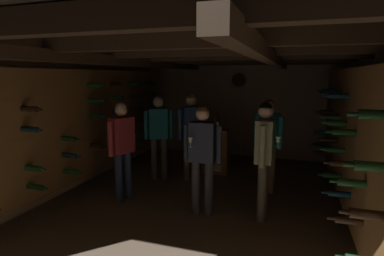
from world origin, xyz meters
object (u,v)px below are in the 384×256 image
(display_bottle, at_px, (218,122))
(wine_crate_stack, at_px, (216,151))
(person_host_center, at_px, (202,151))
(person_guest_rear_center, at_px, (191,129))
(person_guest_far_left, at_px, (159,130))
(person_guest_mid_right, at_px, (264,150))
(person_guest_mid_left, at_px, (122,143))
(person_guest_far_right, at_px, (268,137))

(display_bottle, bearing_deg, wine_crate_stack, 174.72)
(person_host_center, distance_m, person_guest_rear_center, 1.52)
(person_guest_far_left, xyz_separation_m, person_guest_mid_right, (2.04, -1.09, 0.02))
(person_guest_far_left, bearing_deg, wine_crate_stack, 37.08)
(display_bottle, height_order, person_guest_rear_center, person_guest_rear_center)
(wine_crate_stack, height_order, person_guest_mid_left, person_guest_mid_left)
(person_guest_mid_right, bearing_deg, display_bottle, 120.90)
(person_guest_mid_left, relative_size, person_guest_rear_center, 0.95)
(person_guest_mid_right, distance_m, person_guest_mid_left, 2.15)
(person_guest_mid_right, relative_size, person_guest_far_right, 1.02)
(person_guest_mid_left, xyz_separation_m, person_guest_rear_center, (0.71, 1.28, 0.05))
(person_guest_mid_right, bearing_deg, wine_crate_stack, 121.55)
(wine_crate_stack, height_order, display_bottle, display_bottle)
(person_host_center, xyz_separation_m, person_guest_mid_left, (-1.32, 0.11, -0.00))
(person_guest_far_left, distance_m, person_guest_mid_left, 1.12)
(person_guest_mid_left, bearing_deg, person_guest_mid_right, 0.63)
(wine_crate_stack, distance_m, person_guest_rear_center, 0.83)
(wine_crate_stack, xyz_separation_m, display_bottle, (0.03, -0.00, 0.59))
(display_bottle, relative_size, person_guest_mid_left, 0.23)
(person_guest_far_left, bearing_deg, display_bottle, 36.12)
(person_guest_far_right, xyz_separation_m, person_guest_mid_left, (-2.11, -1.08, -0.02))
(person_host_center, relative_size, person_guest_far_left, 0.98)
(person_guest_mid_right, relative_size, person_guest_mid_left, 1.04)
(person_guest_far_left, relative_size, person_guest_rear_center, 0.97)
(person_guest_mid_right, bearing_deg, person_guest_rear_center, 139.07)
(wine_crate_stack, bearing_deg, display_bottle, -5.28)
(person_guest_rear_center, bearing_deg, person_host_center, -66.01)
(display_bottle, relative_size, person_guest_rear_center, 0.22)
(wine_crate_stack, distance_m, person_guest_far_left, 1.27)
(display_bottle, distance_m, person_guest_rear_center, 0.66)
(wine_crate_stack, bearing_deg, person_host_center, -81.80)
(display_bottle, xyz_separation_m, person_host_center, (0.25, -1.93, -0.11))
(person_guest_mid_right, bearing_deg, person_guest_far_right, 92.09)
(wine_crate_stack, xyz_separation_m, person_guest_rear_center, (-0.34, -0.55, 0.53))
(wine_crate_stack, height_order, person_host_center, person_host_center)
(person_host_center, relative_size, person_guest_far_right, 0.99)
(display_bottle, bearing_deg, person_guest_mid_left, -120.54)
(person_guest_mid_left, bearing_deg, person_guest_far_left, 84.29)
(person_guest_far_left, height_order, person_guest_mid_left, person_guest_far_left)
(person_guest_far_left, height_order, person_guest_mid_right, person_guest_mid_right)
(person_host_center, bearing_deg, person_guest_far_right, 56.36)
(person_guest_mid_left, bearing_deg, wine_crate_stack, 60.19)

